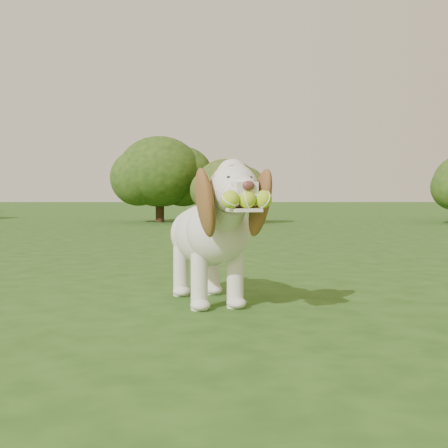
{
  "coord_description": "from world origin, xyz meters",
  "views": [
    {
      "loc": [
        0.65,
        -2.42,
        0.55
      ],
      "look_at": [
        0.66,
        0.17,
        0.42
      ],
      "focal_mm": 45.0,
      "sensor_mm": 36.0,
      "label": 1
    }
  ],
  "objects": [
    {
      "name": "ground",
      "position": [
        0.0,
        0.0,
        0.0
      ],
      "size": [
        80.0,
        80.0,
        0.0
      ],
      "primitive_type": "plane",
      "color": "#224413",
      "rests_on": "ground"
    },
    {
      "name": "dog",
      "position": [
        0.6,
        0.38,
        0.38
      ],
      "size": [
        0.58,
        1.08,
        0.71
      ],
      "rotation": [
        0.0,
        0.0,
        0.3
      ],
      "color": "silver",
      "rests_on": "ground"
    },
    {
      "name": "shrub_c",
      "position": [
        0.73,
        8.18,
        0.72
      ],
      "size": [
        1.19,
        1.19,
        1.23
      ],
      "color": "#382314",
      "rests_on": "ground"
    },
    {
      "name": "shrub_b",
      "position": [
        -0.61,
        8.83,
        1.01
      ],
      "size": [
        1.66,
        1.66,
        1.72
      ],
      "color": "#382314",
      "rests_on": "ground"
    }
  ]
}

